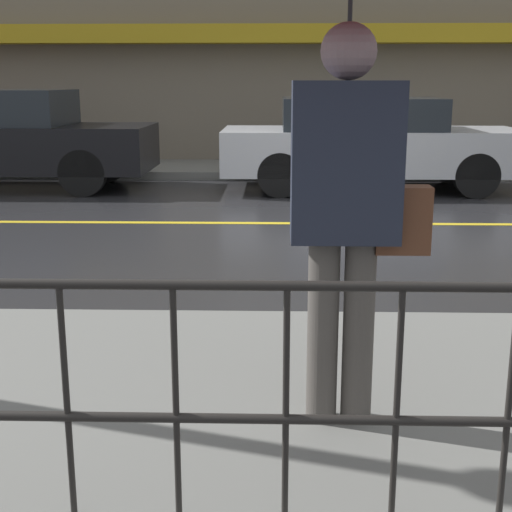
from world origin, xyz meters
name	(u,v)px	position (x,y,z in m)	size (l,w,h in m)	color
ground_plane	(310,224)	(0.00, 0.00, 0.00)	(80.00, 80.00, 0.00)	#262628
sidewalk_near	(357,407)	(0.00, -5.24, 0.07)	(28.00, 2.68, 0.15)	slate
sidewalk_far	(298,169)	(0.00, 4.98, 0.07)	(28.00, 2.15, 0.15)	slate
lane_marking	(310,223)	(0.00, 0.00, 0.00)	(25.20, 0.12, 0.01)	gold
building_storefront	(298,3)	(0.00, 6.17, 3.21)	(28.00, 0.85, 6.49)	#706656
railing_foreground	(398,374)	(0.00, -6.34, 0.72)	(12.00, 0.04, 0.91)	black
pedestrian	(351,28)	(-0.12, -5.52, 1.92)	(1.13, 1.13, 2.24)	#4C4742
car_black	(1,138)	(-4.87, 2.88, 0.81)	(4.75, 1.84, 1.58)	black
car_silver	(369,143)	(1.06, 2.88, 0.76)	(4.74, 1.86, 1.45)	#B2B5BA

